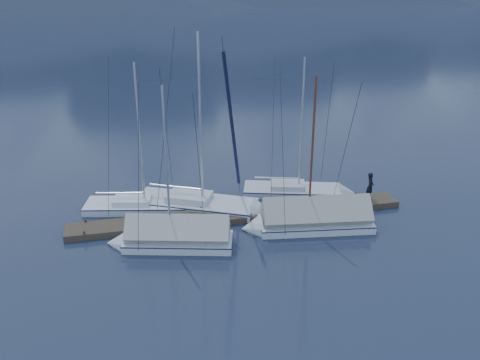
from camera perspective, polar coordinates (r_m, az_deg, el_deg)
name	(u,v)px	position (r m, az deg, el deg)	size (l,w,h in m)	color
ground	(249,235)	(25.63, 1.03, -6.20)	(1000.00, 1000.00, 0.00)	#151D31
dock	(240,216)	(27.31, 0.00, -4.07)	(18.00, 1.50, 0.54)	#382D23
mooring_posts	(231,213)	(27.11, -1.03, -3.72)	(15.12, 1.52, 0.35)	#382D23
sailboat_open_left	(154,207)	(28.68, -9.68, -2.97)	(6.99, 3.37, 8.91)	silver
sailboat_open_mid	(213,207)	(28.19, -3.10, -3.06)	(8.10, 5.64, 10.53)	silver
sailboat_open_right	(306,192)	(30.43, 7.47, -1.33)	(6.94, 3.76, 8.84)	#B8BCC6
sailboat_covered_near	(306,220)	(26.32, 7.37, -4.53)	(6.95, 3.12, 8.75)	silver
sailboat_covered_far	(168,238)	(24.72, -8.05, -6.47)	(6.36, 3.30, 8.55)	silver
person	(370,186)	(29.35, 14.41, -0.68)	(0.58, 0.38, 1.60)	black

